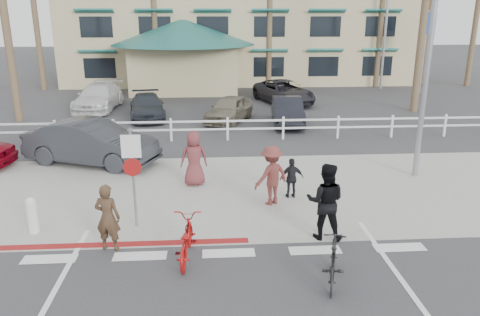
{
  "coord_description": "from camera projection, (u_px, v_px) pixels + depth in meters",
  "views": [
    {
      "loc": [
        -0.39,
        -8.93,
        5.27
      ],
      "look_at": [
        0.43,
        3.12,
        1.5
      ],
      "focal_mm": 35.0,
      "sensor_mm": 36.0,
      "label": 1
    }
  ],
  "objects": [
    {
      "name": "sidewalk_plaza",
      "position": [
        223.0,
        191.0,
        14.39
      ],
      "size": [
        22.0,
        7.0,
        0.01
      ],
      "primitive_type": "cube",
      "color": "gray",
      "rests_on": "ground"
    },
    {
      "name": "rail_fence",
      "position": [
        230.0,
        129.0,
        19.99
      ],
      "size": [
        29.4,
        0.16,
        1.0
      ],
      "primitive_type": null,
      "color": "silver",
      "rests_on": "ground"
    },
    {
      "name": "lot_car_1",
      "position": [
        147.0,
        107.0,
        24.16
      ],
      "size": [
        2.34,
        4.44,
        1.23
      ],
      "primitive_type": "imported",
      "rotation": [
        0.0,
        0.0,
        0.15
      ],
      "color": "#21262D",
      "rests_on": "ground"
    },
    {
      "name": "rider_red",
      "position": [
        108.0,
        218.0,
        10.64
      ],
      "size": [
        0.65,
        0.5,
        1.61
      ],
      "primitive_type": "imported",
      "rotation": [
        0.0,
        0.0,
        2.94
      ],
      "color": "#422E1E",
      "rests_on": "ground"
    },
    {
      "name": "rider_black",
      "position": [
        325.0,
        201.0,
        11.17
      ],
      "size": [
        1.09,
        0.95,
        1.9
      ],
      "primitive_type": "imported",
      "rotation": [
        0.0,
        0.0,
        2.85
      ],
      "color": "black",
      "rests_on": "ground"
    },
    {
      "name": "bike_black",
      "position": [
        333.0,
        262.0,
        9.39
      ],
      "size": [
        0.9,
        1.67,
        0.97
      ],
      "primitive_type": "imported",
      "rotation": [
        0.0,
        0.0,
        2.85
      ],
      "color": "black",
      "rests_on": "ground"
    },
    {
      "name": "lot_car_2",
      "position": [
        229.0,
        109.0,
        23.33
      ],
      "size": [
        2.92,
        4.09,
        1.29
      ],
      "primitive_type": "imported",
      "rotation": [
        0.0,
        0.0,
        -0.41
      ],
      "color": "#706957",
      "rests_on": "ground"
    },
    {
      "name": "building",
      "position": [
        236.0,
        7.0,
        38.07
      ],
      "size": [
        28.0,
        16.0,
        11.3
      ],
      "primitive_type": null,
      "color": "tan",
      "rests_on": "ground"
    },
    {
      "name": "lot_car_3",
      "position": [
        287.0,
        111.0,
        22.8
      ],
      "size": [
        1.72,
        4.1,
        1.32
      ],
      "primitive_type": "imported",
      "rotation": [
        0.0,
        0.0,
        -0.08
      ],
      "color": "black",
      "rests_on": "ground"
    },
    {
      "name": "pedestrian_child",
      "position": [
        292.0,
        178.0,
        13.74
      ],
      "size": [
        0.73,
        0.34,
        1.21
      ],
      "primitive_type": "imported",
      "rotation": [
        0.0,
        0.0,
        3.2
      ],
      "color": "black",
      "rests_on": "ground"
    },
    {
      "name": "streetlight_0",
      "position": [
        431.0,
        38.0,
        14.42
      ],
      "size": [
        0.6,
        2.0,
        9.0
      ],
      "primitive_type": null,
      "color": "gray",
      "rests_on": "ground"
    },
    {
      "name": "streetlight_1",
      "position": [
        386.0,
        20.0,
        32.32
      ],
      "size": [
        0.6,
        2.0,
        9.5
      ],
      "primitive_type": null,
      "color": "gray",
      "rests_on": "ground"
    },
    {
      "name": "curb_red",
      "position": [
        101.0,
        245.0,
        11.05
      ],
      "size": [
        7.0,
        0.25,
        0.02
      ],
      "primitive_type": "cube",
      "color": "maroon",
      "rests_on": "ground"
    },
    {
      "name": "info_sign",
      "position": [
        424.0,
        51.0,
        31.12
      ],
      "size": [
        1.2,
        0.16,
        5.6
      ],
      "primitive_type": null,
      "color": "navy",
      "rests_on": "ground"
    },
    {
      "name": "lot_car_4",
      "position": [
        99.0,
        97.0,
        26.28
      ],
      "size": [
        2.26,
        5.02,
        1.43
      ],
      "primitive_type": "imported",
      "rotation": [
        0.0,
        0.0,
        -0.05
      ],
      "color": "silver",
      "rests_on": "ground"
    },
    {
      "name": "car_white_sedan",
      "position": [
        91.0,
        143.0,
        16.8
      ],
      "size": [
        5.1,
        3.29,
        1.59
      ],
      "primitive_type": "imported",
      "rotation": [
        0.0,
        0.0,
        1.21
      ],
      "color": "#272A2F",
      "rests_on": "ground"
    },
    {
      "name": "parking_lot",
      "position": [
        215.0,
        107.0,
        27.24
      ],
      "size": [
        50.0,
        16.0,
        0.01
      ],
      "primitive_type": "cube",
      "color": "#333335",
      "rests_on": "ground"
    },
    {
      "name": "ground",
      "position": [
        230.0,
        267.0,
        10.1
      ],
      "size": [
        140.0,
        140.0,
        0.0
      ],
      "primitive_type": "plane",
      "color": "#333335"
    },
    {
      "name": "pedestrian_b",
      "position": [
        194.0,
        158.0,
        14.69
      ],
      "size": [
        0.93,
        0.68,
        1.77
      ],
      "primitive_type": "imported",
      "rotation": [
        0.0,
        0.0,
        3.29
      ],
      "color": "brown",
      "rests_on": "ground"
    },
    {
      "name": "lot_car_5",
      "position": [
        284.0,
        92.0,
        28.16
      ],
      "size": [
        3.64,
        5.39,
        1.37
      ],
      "primitive_type": "imported",
      "rotation": [
        0.0,
        0.0,
        0.3
      ],
      "color": "black",
      "rests_on": "ground"
    },
    {
      "name": "pedestrian_a",
      "position": [
        271.0,
        175.0,
        13.22
      ],
      "size": [
        1.28,
        1.13,
        1.72
      ],
      "primitive_type": "imported",
      "rotation": [
        0.0,
        0.0,
        3.7
      ],
      "color": "brown",
      "rests_on": "ground"
    },
    {
      "name": "cross_street",
      "position": [
        220.0,
        154.0,
        18.2
      ],
      "size": [
        40.0,
        5.0,
        0.01
      ],
      "primitive_type": "cube",
      "color": "#333335",
      "rests_on": "ground"
    },
    {
      "name": "sign_post",
      "position": [
        133.0,
        173.0,
        11.62
      ],
      "size": [
        0.5,
        0.1,
        2.9
      ],
      "primitive_type": null,
      "color": "gray",
      "rests_on": "ground"
    },
    {
      "name": "bike_red",
      "position": [
        186.0,
        240.0,
        10.32
      ],
      "size": [
        0.75,
        1.84,
        0.94
      ],
      "primitive_type": "imported",
      "rotation": [
        0.0,
        0.0,
        3.07
      ],
      "color": "#9A0E0D",
      "rests_on": "ground"
    },
    {
      "name": "bollard_0",
      "position": [
        32.0,
        215.0,
        11.56
      ],
      "size": [
        0.26,
        0.26,
        0.95
      ],
      "primitive_type": null,
      "color": "silver",
      "rests_on": "ground"
    }
  ]
}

